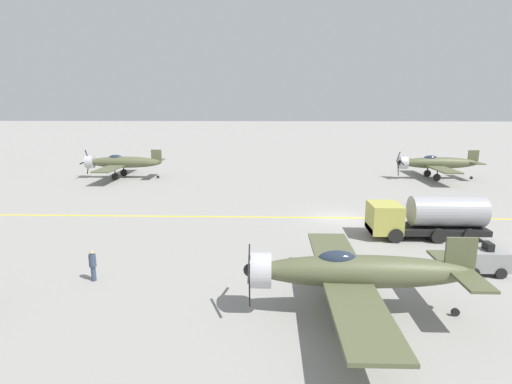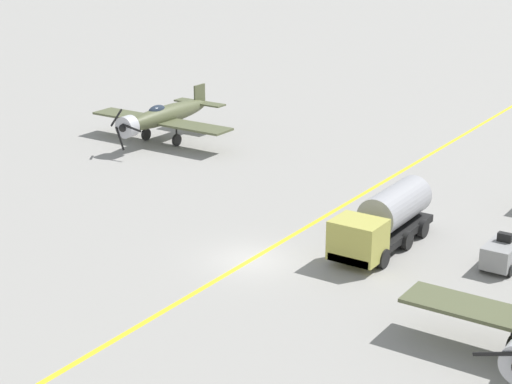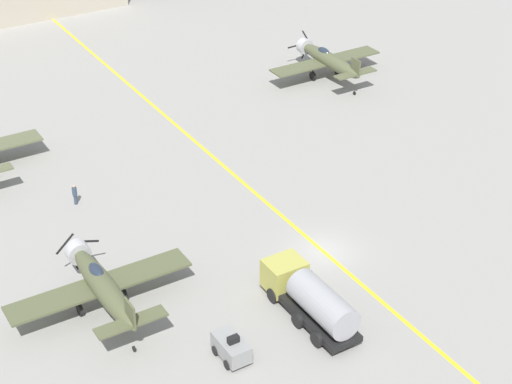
{
  "view_description": "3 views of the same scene",
  "coord_description": "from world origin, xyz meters",
  "px_view_note": "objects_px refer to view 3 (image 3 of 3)",
  "views": [
    {
      "loc": [
        -31.97,
        5.74,
        9.14
      ],
      "look_at": [
        -2.15,
        6.69,
        2.61
      ],
      "focal_mm": 28.0,
      "sensor_mm": 36.0,
      "label": 1
    },
    {
      "loc": [
        -22.46,
        33.14,
        17.21
      ],
      "look_at": [
        0.18,
        -0.77,
        3.41
      ],
      "focal_mm": 60.0,
      "sensor_mm": 36.0,
      "label": 2
    },
    {
      "loc": [
        -29.5,
        -39.44,
        34.72
      ],
      "look_at": [
        -2.89,
        4.35,
        3.55
      ],
      "focal_mm": 60.0,
      "sensor_mm": 36.0,
      "label": 3
    }
  ],
  "objects_px": {
    "airplane_far_right": "(328,60)",
    "tow_tractor": "(231,347)",
    "fuel_tanker": "(310,297)",
    "airplane_mid_left": "(102,285)",
    "ground_crew_walking": "(75,194)"
  },
  "relations": [
    {
      "from": "tow_tractor",
      "to": "airplane_mid_left",
      "type": "bearing_deg",
      "value": 120.32
    },
    {
      "from": "tow_tractor",
      "to": "fuel_tanker",
      "type": "bearing_deg",
      "value": 6.99
    },
    {
      "from": "airplane_far_right",
      "to": "tow_tractor",
      "type": "height_order",
      "value": "airplane_far_right"
    },
    {
      "from": "airplane_mid_left",
      "to": "fuel_tanker",
      "type": "xyz_separation_m",
      "value": [
        10.8,
        -7.31,
        -0.5
      ]
    },
    {
      "from": "airplane_far_right",
      "to": "airplane_mid_left",
      "type": "bearing_deg",
      "value": -131.34
    },
    {
      "from": "fuel_tanker",
      "to": "airplane_mid_left",
      "type": "bearing_deg",
      "value": 145.91
    },
    {
      "from": "fuel_tanker",
      "to": "ground_crew_walking",
      "type": "distance_m",
      "value": 21.71
    },
    {
      "from": "airplane_far_right",
      "to": "ground_crew_walking",
      "type": "height_order",
      "value": "airplane_far_right"
    },
    {
      "from": "airplane_far_right",
      "to": "tow_tractor",
      "type": "xyz_separation_m",
      "value": [
        -28.5,
        -30.43,
        -1.22
      ]
    },
    {
      "from": "airplane_far_right",
      "to": "fuel_tanker",
      "type": "relative_size",
      "value": 1.5
    },
    {
      "from": "airplane_mid_left",
      "to": "airplane_far_right",
      "type": "height_order",
      "value": "same"
    },
    {
      "from": "airplane_mid_left",
      "to": "tow_tractor",
      "type": "bearing_deg",
      "value": -65.78
    },
    {
      "from": "fuel_tanker",
      "to": "tow_tractor",
      "type": "relative_size",
      "value": 3.08
    },
    {
      "from": "fuel_tanker",
      "to": "ground_crew_walking",
      "type": "relative_size",
      "value": 4.74
    },
    {
      "from": "airplane_mid_left",
      "to": "ground_crew_walking",
      "type": "bearing_deg",
      "value": 70.55
    }
  ]
}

